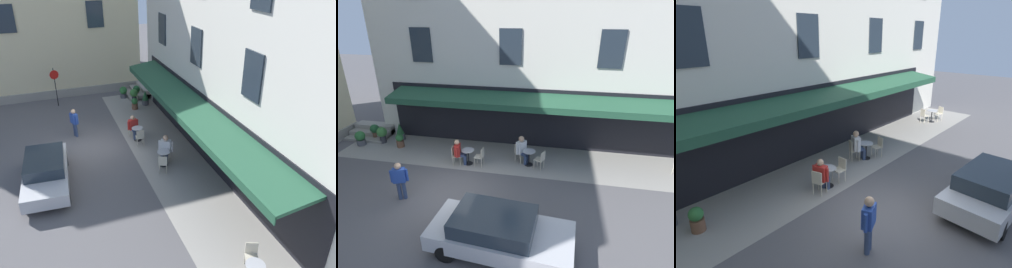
{
  "view_description": "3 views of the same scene",
  "coord_description": "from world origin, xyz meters",
  "views": [
    {
      "loc": [
        -16.08,
        1.81,
        8.86
      ],
      "look_at": [
        -1.63,
        -3.59,
        0.91
      ],
      "focal_mm": 36.72,
      "sensor_mm": 36.0,
      "label": 1
    },
    {
      "loc": [
        -4.06,
        8.38,
        6.69
      ],
      "look_at": [
        -1.74,
        -3.43,
        1.28
      ],
      "focal_mm": 28.77,
      "sensor_mm": 36.0,
      "label": 2
    },
    {
      "loc": [
        6.41,
        4.1,
        5.3
      ],
      "look_at": [
        -2.54,
        -3.81,
        1.06
      ],
      "focal_mm": 30.28,
      "sensor_mm": 36.0,
      "label": 3
    }
  ],
  "objects": [
    {
      "name": "ground_plane",
      "position": [
        0.0,
        0.0,
        0.0
      ],
      "size": [
        70.0,
        70.0,
        0.0
      ],
      "primitive_type": "plane",
      "color": "#565456"
    },
    {
      "name": "sidewalk_cafe_terrace",
      "position": [
        -3.25,
        -3.4,
        0.0
      ],
      "size": [
        20.5,
        3.2,
        0.01
      ],
      "primitive_type": "cube",
      "color": "gray",
      "rests_on": "ground_plane"
    },
    {
      "name": "back_alley_steps",
      "position": [
        6.6,
        -4.59,
        0.24
      ],
      "size": [
        2.4,
        1.75,
        0.6
      ],
      "color": "gray",
      "rests_on": "ground_plane"
    },
    {
      "name": "cafe_table_mid_terrace",
      "position": [
        -2.97,
        -2.87,
        0.49
      ],
      "size": [
        0.6,
        0.6,
        0.75
      ],
      "color": "black",
      "rests_on": "ground_plane"
    },
    {
      "name": "cafe_chair_cream_by_window",
      "position": [
        -3.55,
        -2.62,
        0.55
      ],
      "size": [
        0.52,
        0.52,
        0.91
      ],
      "color": "beige",
      "rests_on": "ground_plane"
    },
    {
      "name": "cafe_chair_cream_corner_left",
      "position": [
        -2.43,
        -3.2,
        0.55
      ],
      "size": [
        0.55,
        0.55,
        0.91
      ],
      "color": "beige",
      "rests_on": "ground_plane"
    },
    {
      "name": "cafe_table_streetside",
      "position": [
        -0.09,
        -2.42,
        0.49
      ],
      "size": [
        0.6,
        0.6,
        0.75
      ],
      "color": "black",
      "rests_on": "ground_plane"
    },
    {
      "name": "cafe_chair_cream_facing_street",
      "position": [
        -0.72,
        -2.38,
        0.55
      ],
      "size": [
        0.42,
        0.42,
        0.91
      ],
      "color": "beige",
      "rests_on": "ground_plane"
    },
    {
      "name": "cafe_chair_cream_under_awning",
      "position": [
        0.53,
        -2.27,
        0.55
      ],
      "size": [
        0.48,
        0.48,
        0.91
      ],
      "color": "beige",
      "rests_on": "ground_plane"
    },
    {
      "name": "seated_patron_in_red",
      "position": [
        0.32,
        -2.32,
        0.69
      ],
      "size": [
        0.59,
        0.64,
        1.29
      ],
      "color": "navy",
      "rests_on": "ground_plane"
    },
    {
      "name": "seated_companion_in_white",
      "position": [
        -2.62,
        -3.09,
        0.72
      ],
      "size": [
        0.69,
        0.66,
        1.36
      ],
      "color": "navy",
      "rests_on": "ground_plane"
    },
    {
      "name": "walking_pedestrian_in_blue",
      "position": [
        1.6,
        0.66,
        0.94
      ],
      "size": [
        0.62,
        0.41,
        1.61
      ],
      "color": "navy",
      "rests_on": "ground_plane"
    },
    {
      "name": "potted_plant_mid_terrace",
      "position": [
        4.14,
        -3.43,
        0.38
      ],
      "size": [
        0.41,
        0.41,
        0.75
      ],
      "color": "brown",
      "rests_on": "ground_plane"
    },
    {
      "name": "potted_plant_under_sign",
      "position": [
        6.4,
        -3.24,
        0.42
      ],
      "size": [
        0.54,
        0.54,
        0.81
      ],
      "color": "#4C4C51",
      "rests_on": "ground_plane"
    },
    {
      "name": "potted_plant_entrance_right",
      "position": [
        5.38,
        -3.73,
        0.55
      ],
      "size": [
        0.54,
        0.54,
        0.92
      ],
      "color": "#2D2D33",
      "rests_on": "ground_plane"
    },
    {
      "name": "potted_plant_entrance_left",
      "position": [
        4.62,
        -4.3,
        0.49
      ],
      "size": [
        0.45,
        0.45,
        1.01
      ],
      "color": "#4C4C51",
      "rests_on": "ground_plane"
    },
    {
      "name": "potted_plant_by_steps",
      "position": [
        6.1,
        -4.12,
        0.52
      ],
      "size": [
        0.5,
        0.5,
        0.88
      ],
      "color": "brown",
      "rests_on": "ground_plane"
    },
    {
      "name": "parked_car_silver",
      "position": [
        -2.67,
        2.4,
        0.71
      ],
      "size": [
        4.41,
        2.09,
        1.33
      ],
      "color": "#B7B7BC",
      "rests_on": "ground_plane"
    }
  ]
}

